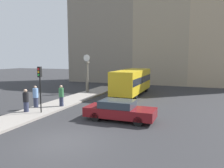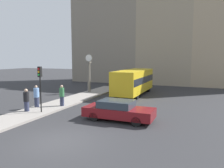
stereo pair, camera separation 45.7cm
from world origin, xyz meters
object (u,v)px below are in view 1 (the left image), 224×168
(pedestrian_blue_stripe, at_px, (36,97))
(street_clock, at_px, (87,74))
(sedan_car, at_px, (119,110))
(bus_distant, at_px, (132,81))
(pedestrian_black_jacket, at_px, (26,101))
(traffic_light_near, at_px, (40,80))
(pedestrian_green_hoodie, at_px, (61,96))

(pedestrian_blue_stripe, bearing_deg, street_clock, 89.04)
(sedan_car, xyz_separation_m, street_clock, (-7.20, 9.23, 1.59))
(sedan_car, height_order, street_clock, street_clock)
(street_clock, bearing_deg, bus_distant, 11.35)
(street_clock, distance_m, pedestrian_black_jacket, 10.18)
(pedestrian_black_jacket, bearing_deg, street_clock, 90.97)
(traffic_light_near, height_order, pedestrian_blue_stripe, traffic_light_near)
(pedestrian_green_hoodie, height_order, pedestrian_blue_stripe, pedestrian_blue_stripe)
(pedestrian_black_jacket, xyz_separation_m, pedestrian_blue_stripe, (-0.32, 1.43, 0.03))
(traffic_light_near, distance_m, street_clock, 9.98)
(sedan_car, height_order, pedestrian_green_hoodie, pedestrian_green_hoodie)
(pedestrian_blue_stripe, bearing_deg, pedestrian_black_jacket, -77.56)
(sedan_car, distance_m, bus_distant, 10.50)
(sedan_car, distance_m, pedestrian_black_jacket, 7.09)
(sedan_car, relative_size, pedestrian_blue_stripe, 2.63)
(bus_distant, xyz_separation_m, street_clock, (-5.15, -1.03, 0.68))
(street_clock, height_order, pedestrian_blue_stripe, street_clock)
(pedestrian_blue_stripe, bearing_deg, bus_distant, 61.38)
(bus_distant, height_order, traffic_light_near, traffic_light_near)
(sedan_car, bearing_deg, street_clock, 127.97)
(traffic_light_near, relative_size, pedestrian_green_hoodie, 1.93)
(bus_distant, height_order, street_clock, street_clock)
(bus_distant, distance_m, pedestrian_blue_stripe, 11.06)
(sedan_car, bearing_deg, traffic_light_near, -173.63)
(sedan_car, relative_size, street_clock, 1.06)
(bus_distant, height_order, pedestrian_green_hoodie, bus_distant)
(pedestrian_black_jacket, distance_m, pedestrian_blue_stripe, 1.47)
(bus_distant, distance_m, pedestrian_green_hoodie, 9.31)
(sedan_car, relative_size, pedestrian_green_hoodie, 2.66)
(street_clock, distance_m, pedestrian_green_hoodie, 7.78)
(street_clock, bearing_deg, sedan_car, -52.03)
(bus_distant, relative_size, pedestrian_green_hoodie, 4.79)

